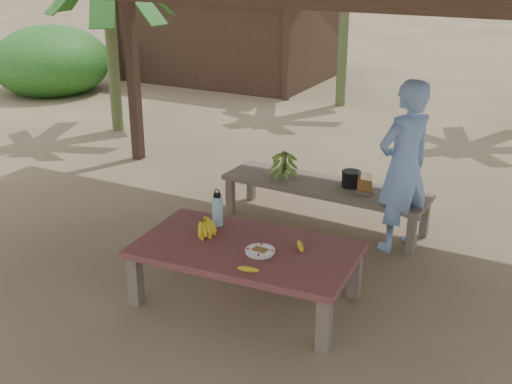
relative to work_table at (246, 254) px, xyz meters
The scene contains 13 objects.
ground 0.67m from the work_table, 134.91° to the left, with size 80.00×80.00×0.00m, color brown.
work_table is the anchor object (origin of this frame).
bench 1.78m from the work_table, 90.75° to the left, with size 2.22×0.69×0.45m.
ripe_banana_bunch 0.47m from the work_table, behind, with size 0.25×0.22×0.15m, color yellow, non-canonical shape.
plate 0.19m from the work_table, 18.55° to the right, with size 0.24×0.24×0.04m.
loose_banana_front 0.44m from the work_table, 59.20° to the right, with size 0.04×0.17×0.04m, color yellow.
loose_banana_side 0.45m from the work_table, 23.45° to the left, with size 0.04×0.16×0.04m, color yellow.
water_flask 0.55m from the work_table, 147.72° to the left, with size 0.09×0.09×0.34m.
green_banana_stalk 1.87m from the work_table, 105.70° to the left, with size 0.26×0.26×0.30m, color #598C2D, non-canonical shape.
cooking_pot 1.87m from the work_table, 82.58° to the left, with size 0.19×0.19×0.16m, color black.
skewer_rack 1.77m from the work_table, 75.62° to the left, with size 0.18×0.08×0.24m, color #A57F47, non-canonical shape.
woman 1.85m from the work_table, 61.94° to the left, with size 0.62×0.40×1.69m, color #789DE3.
hut 9.70m from the work_table, 120.17° to the left, with size 4.40×3.43×2.85m.
Camera 1 is at (2.64, -4.52, 2.83)m, focal length 45.00 mm.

